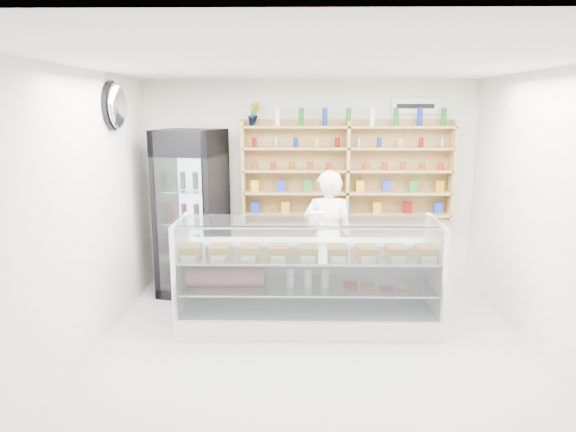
{
  "coord_description": "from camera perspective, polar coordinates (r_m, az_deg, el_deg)",
  "views": [
    {
      "loc": [
        -0.19,
        -4.55,
        2.43
      ],
      "look_at": [
        -0.28,
        0.9,
        1.28
      ],
      "focal_mm": 32.0,
      "sensor_mm": 36.0,
      "label": 1
    }
  ],
  "objects": [
    {
      "name": "room",
      "position": [
        4.67,
        3.22,
        -0.81
      ],
      "size": [
        5.0,
        5.0,
        5.0
      ],
      "color": "#A8A8AD",
      "rests_on": "ground"
    },
    {
      "name": "display_counter",
      "position": [
        5.84,
        2.16,
        -8.97
      ],
      "size": [
        2.85,
        0.85,
        1.24
      ],
      "color": "white",
      "rests_on": "floor"
    },
    {
      "name": "shop_worker",
      "position": [
        6.35,
        4.44,
        -2.5
      ],
      "size": [
        0.63,
        0.42,
        1.7
      ],
      "primitive_type": "imported",
      "rotation": [
        0.0,
        0.0,
        3.12
      ],
      "color": "white",
      "rests_on": "floor"
    },
    {
      "name": "drinks_cooler",
      "position": [
        6.79,
        -10.58,
        0.31
      ],
      "size": [
        0.93,
        0.91,
        2.16
      ],
      "rotation": [
        0.0,
        0.0,
        -0.23
      ],
      "color": "black",
      "rests_on": "floor"
    },
    {
      "name": "wall_shelving",
      "position": [
        6.98,
        6.6,
        4.99
      ],
      "size": [
        2.84,
        0.28,
        1.33
      ],
      "color": "tan",
      "rests_on": "back_wall"
    },
    {
      "name": "potted_plant",
      "position": [
        6.92,
        -3.81,
        11.23
      ],
      "size": [
        0.18,
        0.16,
        0.3
      ],
      "primitive_type": "imported",
      "rotation": [
        0.0,
        0.0,
        -0.13
      ],
      "color": "#1E6626",
      "rests_on": "wall_shelving"
    },
    {
      "name": "security_mirror",
      "position": [
        6.08,
        -18.47,
        11.54
      ],
      "size": [
        0.15,
        0.5,
        0.5
      ],
      "primitive_type": "ellipsoid",
      "color": "silver",
      "rests_on": "left_wall"
    },
    {
      "name": "wall_sign",
      "position": [
        7.2,
        13.96,
        11.76
      ],
      "size": [
        0.62,
        0.03,
        0.2
      ],
      "primitive_type": "cube",
      "color": "white",
      "rests_on": "back_wall"
    }
  ]
}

